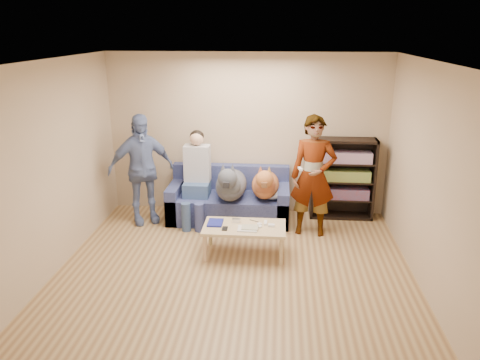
# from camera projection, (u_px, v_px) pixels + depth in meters

# --- Properties ---
(ground) EXTENTS (5.00, 5.00, 0.00)m
(ground) POSITION_uv_depth(u_px,v_px,m) (231.00, 286.00, 5.60)
(ground) COLOR olive
(ground) RESTS_ON ground
(ceiling) EXTENTS (5.00, 5.00, 0.00)m
(ceiling) POSITION_uv_depth(u_px,v_px,m) (230.00, 63.00, 4.79)
(ceiling) COLOR white
(ceiling) RESTS_ON ground
(wall_back) EXTENTS (4.50, 0.00, 4.50)m
(wall_back) POSITION_uv_depth(u_px,v_px,m) (247.00, 135.00, 7.56)
(wall_back) COLOR tan
(wall_back) RESTS_ON ground
(wall_front) EXTENTS (4.50, 0.00, 4.50)m
(wall_front) POSITION_uv_depth(u_px,v_px,m) (187.00, 314.00, 2.83)
(wall_front) COLOR tan
(wall_front) RESTS_ON ground
(wall_left) EXTENTS (0.00, 5.00, 5.00)m
(wall_left) POSITION_uv_depth(u_px,v_px,m) (37.00, 178.00, 5.38)
(wall_left) COLOR tan
(wall_left) RESTS_ON ground
(wall_right) EXTENTS (0.00, 5.00, 5.00)m
(wall_right) POSITION_uv_depth(u_px,v_px,m) (439.00, 189.00, 5.01)
(wall_right) COLOR tan
(wall_right) RESTS_ON ground
(blanket) EXTENTS (0.42, 0.36, 0.15)m
(blanket) POSITION_uv_depth(u_px,v_px,m) (273.00, 194.00, 7.24)
(blanket) COLOR #B0AFB4
(blanket) RESTS_ON sofa
(person_standing_right) EXTENTS (0.69, 0.49, 1.79)m
(person_standing_right) POSITION_uv_depth(u_px,v_px,m) (313.00, 176.00, 6.79)
(person_standing_right) COLOR gray
(person_standing_right) RESTS_ON ground
(person_standing_left) EXTENTS (1.09, 0.86, 1.73)m
(person_standing_left) POSITION_uv_depth(u_px,v_px,m) (141.00, 169.00, 7.21)
(person_standing_left) COLOR #6D7AAF
(person_standing_left) RESTS_ON ground
(held_controller) EXTENTS (0.07, 0.13, 0.03)m
(held_controller) POSITION_uv_depth(u_px,v_px,m) (300.00, 169.00, 6.56)
(held_controller) COLOR white
(held_controller) RESTS_ON person_standing_right
(notebook_blue) EXTENTS (0.20, 0.26, 0.03)m
(notebook_blue) POSITION_uv_depth(u_px,v_px,m) (215.00, 223.00, 6.33)
(notebook_blue) COLOR navy
(notebook_blue) RESTS_ON coffee_table
(papers) EXTENTS (0.26, 0.20, 0.02)m
(papers) POSITION_uv_depth(u_px,v_px,m) (248.00, 229.00, 6.16)
(papers) COLOR beige
(papers) RESTS_ON coffee_table
(magazine) EXTENTS (0.22, 0.17, 0.01)m
(magazine) POSITION_uv_depth(u_px,v_px,m) (250.00, 227.00, 6.17)
(magazine) COLOR #A8A486
(magazine) RESTS_ON coffee_table
(camera_silver) EXTENTS (0.11, 0.06, 0.05)m
(camera_silver) POSITION_uv_depth(u_px,v_px,m) (236.00, 221.00, 6.37)
(camera_silver) COLOR silver
(camera_silver) RESTS_ON coffee_table
(controller_a) EXTENTS (0.04, 0.13, 0.03)m
(controller_a) POSITION_uv_depth(u_px,v_px,m) (266.00, 223.00, 6.32)
(controller_a) COLOR white
(controller_a) RESTS_ON coffee_table
(controller_b) EXTENTS (0.09, 0.06, 0.03)m
(controller_b) POSITION_uv_depth(u_px,v_px,m) (271.00, 225.00, 6.24)
(controller_b) COLOR white
(controller_b) RESTS_ON coffee_table
(headphone_cup_a) EXTENTS (0.07, 0.07, 0.02)m
(headphone_cup_a) POSITION_uv_depth(u_px,v_px,m) (259.00, 226.00, 6.22)
(headphone_cup_a) COLOR silver
(headphone_cup_a) RESTS_ON coffee_table
(headphone_cup_b) EXTENTS (0.07, 0.07, 0.02)m
(headphone_cup_b) POSITION_uv_depth(u_px,v_px,m) (260.00, 224.00, 6.29)
(headphone_cup_b) COLOR silver
(headphone_cup_b) RESTS_ON coffee_table
(pen_orange) EXTENTS (0.13, 0.06, 0.01)m
(pen_orange) POSITION_uv_depth(u_px,v_px,m) (242.00, 231.00, 6.11)
(pen_orange) COLOR orange
(pen_orange) RESTS_ON coffee_table
(pen_black) EXTENTS (0.13, 0.08, 0.01)m
(pen_black) POSITION_uv_depth(u_px,v_px,m) (254.00, 221.00, 6.42)
(pen_black) COLOR black
(pen_black) RESTS_ON coffee_table
(wallet) EXTENTS (0.07, 0.12, 0.02)m
(wallet) POSITION_uv_depth(u_px,v_px,m) (225.00, 229.00, 6.16)
(wallet) COLOR black
(wallet) RESTS_ON coffee_table
(sofa) EXTENTS (1.90, 0.85, 0.82)m
(sofa) POSITION_uv_depth(u_px,v_px,m) (229.00, 202.00, 7.52)
(sofa) COLOR #515B93
(sofa) RESTS_ON ground
(person_seated) EXTENTS (0.40, 0.73, 1.47)m
(person_seated) POSITION_uv_depth(u_px,v_px,m) (196.00, 174.00, 7.28)
(person_seated) COLOR #3D5388
(person_seated) RESTS_ON sofa
(dog_gray) EXTENTS (0.47, 1.28, 0.69)m
(dog_gray) POSITION_uv_depth(u_px,v_px,m) (231.00, 184.00, 7.15)
(dog_gray) COLOR #50525A
(dog_gray) RESTS_ON sofa
(dog_tan) EXTENTS (0.43, 1.17, 0.62)m
(dog_tan) POSITION_uv_depth(u_px,v_px,m) (265.00, 184.00, 7.22)
(dog_tan) COLOR #BC5D39
(dog_tan) RESTS_ON sofa
(coffee_table) EXTENTS (1.10, 0.60, 0.42)m
(coffee_table) POSITION_uv_depth(u_px,v_px,m) (244.00, 229.00, 6.27)
(coffee_table) COLOR #D1BD80
(coffee_table) RESTS_ON ground
(bookshelf) EXTENTS (1.00, 0.34, 1.30)m
(bookshelf) POSITION_uv_depth(u_px,v_px,m) (343.00, 177.00, 7.47)
(bookshelf) COLOR black
(bookshelf) RESTS_ON ground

